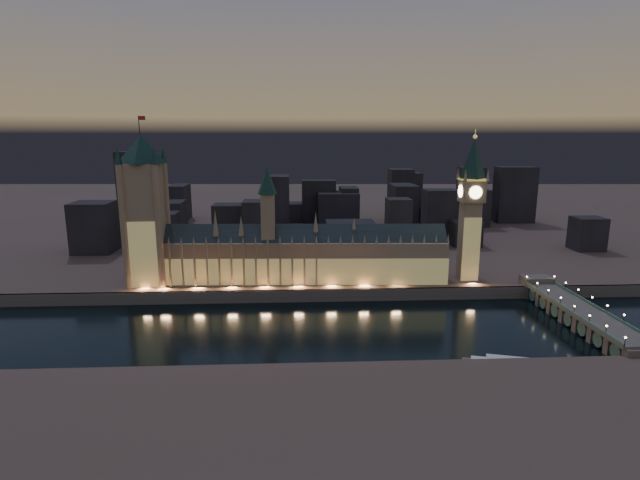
{
  "coord_description": "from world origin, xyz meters",
  "views": [
    {
      "loc": [
        -10.96,
        -268.4,
        107.2
      ],
      "look_at": [
        5.0,
        55.0,
        38.0
      ],
      "focal_mm": 28.0,
      "sensor_mm": 36.0,
      "label": 1
    }
  ],
  "objects_px": {
    "victoria_tower": "(145,203)",
    "river_boat": "(514,365)",
    "elizabeth_tower": "(471,198)",
    "palace_of_westminster": "(297,255)",
    "westminster_bridge": "(576,313)"
  },
  "relations": [
    {
      "from": "elizabeth_tower",
      "to": "river_boat",
      "type": "height_order",
      "value": "elizabeth_tower"
    },
    {
      "from": "palace_of_westminster",
      "to": "river_boat",
      "type": "bearing_deg",
      "value": -50.01
    },
    {
      "from": "victoria_tower",
      "to": "elizabeth_tower",
      "type": "relative_size",
      "value": 1.08
    },
    {
      "from": "elizabeth_tower",
      "to": "westminster_bridge",
      "type": "height_order",
      "value": "elizabeth_tower"
    },
    {
      "from": "palace_of_westminster",
      "to": "victoria_tower",
      "type": "bearing_deg",
      "value": 179.9
    },
    {
      "from": "victoria_tower",
      "to": "river_boat",
      "type": "xyz_separation_m",
      "value": [
        199.99,
        -119.92,
        -60.99
      ]
    },
    {
      "from": "victoria_tower",
      "to": "river_boat",
      "type": "height_order",
      "value": "victoria_tower"
    },
    {
      "from": "palace_of_westminster",
      "to": "river_boat",
      "type": "distance_m",
      "value": 158.25
    },
    {
      "from": "palace_of_westminster",
      "to": "westminster_bridge",
      "type": "height_order",
      "value": "palace_of_westminster"
    },
    {
      "from": "victoria_tower",
      "to": "westminster_bridge",
      "type": "distance_m",
      "value": 273.98
    },
    {
      "from": "palace_of_westminster",
      "to": "elizabeth_tower",
      "type": "xyz_separation_m",
      "value": [
        118.46,
        0.17,
        38.47
      ]
    },
    {
      "from": "westminster_bridge",
      "to": "palace_of_westminster",
      "type": "bearing_deg",
      "value": 157.89
    },
    {
      "from": "westminster_bridge",
      "to": "river_boat",
      "type": "relative_size",
      "value": 2.4
    },
    {
      "from": "palace_of_westminster",
      "to": "westminster_bridge",
      "type": "xyz_separation_m",
      "value": [
        160.44,
        -65.19,
        -20.39
      ]
    },
    {
      "from": "elizabeth_tower",
      "to": "victoria_tower",
      "type": "bearing_deg",
      "value": -180.0
    }
  ]
}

